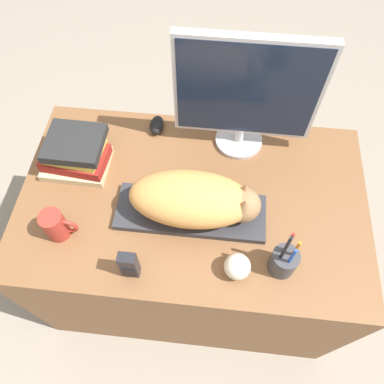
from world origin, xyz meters
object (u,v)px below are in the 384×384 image
object	(u,v)px
cat	(196,200)
pen_cup	(284,261)
monitor	(247,94)
keyboard	(190,212)
coffee_mug	(56,225)
book_stack	(75,154)
baseball	(237,267)
computer_mouse	(157,125)
phone	(129,265)

from	to	relation	value
cat	pen_cup	size ratio (longest dim) A/B	1.80
pen_cup	monitor	bearing A→B (deg)	107.35
keyboard	monitor	xyz separation A→B (m)	(0.14, 0.31, 0.23)
monitor	coffee_mug	distance (m)	0.71
cat	book_stack	distance (m)	0.45
baseball	book_stack	distance (m)	0.65
coffee_mug	baseball	world-z (taller)	coffee_mug
cat	coffee_mug	world-z (taller)	cat
keyboard	pen_cup	world-z (taller)	pen_cup
keyboard	pen_cup	bearing A→B (deg)	-27.37
computer_mouse	phone	xyz separation A→B (m)	(0.01, -0.56, 0.04)
keyboard	book_stack	bearing A→B (deg)	159.25
pen_cup	phone	world-z (taller)	pen_cup
cat	phone	xyz separation A→B (m)	(-0.17, -0.21, -0.04)
computer_mouse	phone	bearing A→B (deg)	-89.02
coffee_mug	book_stack	size ratio (longest dim) A/B	0.48
coffee_mug	baseball	xyz separation A→B (m)	(0.55, -0.07, -0.02)
cat	computer_mouse	distance (m)	0.40
monitor	phone	distance (m)	0.63
monitor	keyboard	bearing A→B (deg)	-114.53
coffee_mug	book_stack	distance (m)	0.26
coffee_mug	baseball	distance (m)	0.56
monitor	computer_mouse	size ratio (longest dim) A/B	5.33
cat	coffee_mug	xyz separation A→B (m)	(-0.42, -0.11, -0.04)
cat	baseball	xyz separation A→B (m)	(0.14, -0.18, -0.06)
keyboard	coffee_mug	distance (m)	0.41
computer_mouse	phone	size ratio (longest dim) A/B	0.71
keyboard	phone	world-z (taller)	phone
pen_cup	phone	distance (m)	0.44
computer_mouse	book_stack	size ratio (longest dim) A/B	0.37
pen_cup	book_stack	xyz separation A→B (m)	(-0.70, 0.30, 0.01)
keyboard	phone	bearing A→B (deg)	-125.63
keyboard	computer_mouse	bearing A→B (deg)	115.09
computer_mouse	cat	bearing A→B (deg)	-62.40
computer_mouse	pen_cup	xyz separation A→B (m)	(0.45, -0.49, 0.03)
cat	monitor	bearing A→B (deg)	68.36
monitor	pen_cup	bearing A→B (deg)	-72.65
cat	phone	distance (m)	0.27
cat	monitor	size ratio (longest dim) A/B	0.88
baseball	cat	bearing A→B (deg)	128.09
cat	pen_cup	world-z (taller)	pen_cup
computer_mouse	phone	distance (m)	0.56
monitor	pen_cup	world-z (taller)	monitor
pen_cup	computer_mouse	bearing A→B (deg)	132.32
book_stack	coffee_mug	bearing A→B (deg)	-87.81
computer_mouse	monitor	bearing A→B (deg)	-5.67
cat	pen_cup	distance (m)	0.31
pen_cup	phone	bearing A→B (deg)	-171.90
pen_cup	baseball	bearing A→B (deg)	-168.51
phone	keyboard	bearing A→B (deg)	54.37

